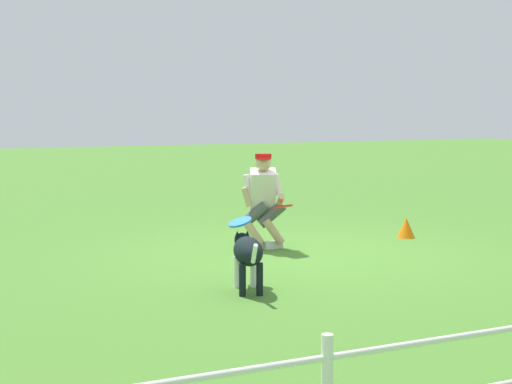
% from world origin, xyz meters
% --- Properties ---
extents(ground_plane, '(60.00, 60.00, 0.00)m').
position_xyz_m(ground_plane, '(0.00, 0.00, 0.00)').
color(ground_plane, '#457A2B').
extents(person, '(0.65, 0.68, 1.29)m').
position_xyz_m(person, '(0.26, -0.62, 0.70)').
color(person, silver).
rests_on(person, ground_plane).
extents(dog, '(0.46, 1.05, 0.59)m').
position_xyz_m(dog, '(1.47, 1.51, 0.40)').
color(dog, black).
rests_on(dog, ground_plane).
extents(frisbee_flying, '(0.35, 0.37, 0.14)m').
position_xyz_m(frisbee_flying, '(1.39, 1.16, 0.67)').
color(frisbee_flying, '#2D84EB').
extents(frisbee_held, '(0.36, 0.35, 0.10)m').
position_xyz_m(frisbee_held, '(0.14, -0.25, 0.61)').
color(frisbee_held, red).
rests_on(frisbee_held, person).
extents(training_cone, '(0.27, 0.27, 0.30)m').
position_xyz_m(training_cone, '(-2.05, -0.54, 0.15)').
color(training_cone, orange).
rests_on(training_cone, ground_plane).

